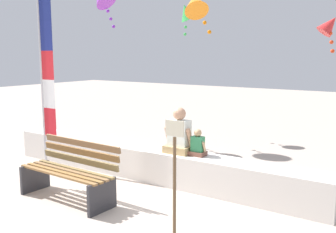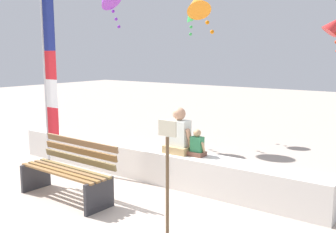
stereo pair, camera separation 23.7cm
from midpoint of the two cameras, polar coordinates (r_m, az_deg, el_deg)
The scene contains 10 objects.
ground_plane at distance 6.41m, azimuth -9.39°, elevation -11.14°, with size 40.00×40.00×0.00m, color #B4A395.
seawall_ledge at distance 7.07m, azimuth -3.67°, elevation -6.75°, with size 6.35×0.56×0.55m, color silver.
park_bench at distance 6.24m, azimuth -15.10°, elevation -7.85°, with size 1.65×0.66×0.88m.
person_adult at distance 6.59m, azimuth 0.61°, elevation -2.72°, with size 0.51×0.37×0.77m.
person_child at distance 6.44m, azimuth 3.28°, elevation -4.20°, with size 0.29×0.21×0.44m.
flag_banner at distance 7.84m, azimuth -18.20°, elevation 6.19°, with size 0.36×0.05×3.34m.
kite_green at distance 10.39m, azimuth 2.06°, elevation 14.86°, with size 0.70×0.68×0.84m.
kite_red at distance 8.97m, azimuth 21.69°, elevation 12.20°, with size 0.62×0.58×0.84m.
kite_orange at distance 7.99m, azimuth 3.09°, elevation 16.01°, with size 0.77×0.78×0.89m.
sign_post at distance 4.51m, azimuth -0.57°, elevation -8.24°, with size 0.24×0.04×1.47m.
Camera 1 is at (4.06, -4.42, 2.20)m, focal length 41.99 mm.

